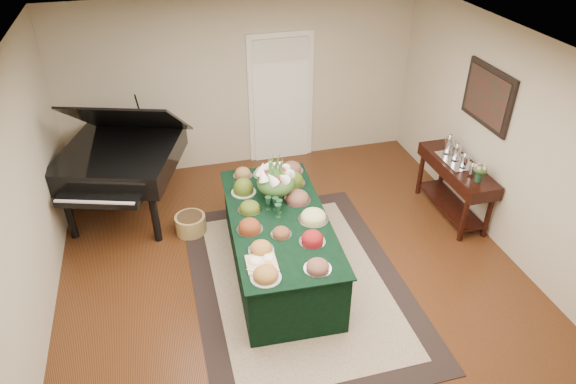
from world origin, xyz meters
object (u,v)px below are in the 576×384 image
object	(u,v)px
buffet_table	(279,244)
floral_centerpiece	(276,178)
mahogany_sideboard	(456,175)
grand_piano	(121,157)

from	to	relation	value
buffet_table	floral_centerpiece	xyz separation A→B (m)	(0.07, 0.41, 0.67)
floral_centerpiece	buffet_table	bearing A→B (deg)	-99.51
buffet_table	mahogany_sideboard	bearing A→B (deg)	11.63
floral_centerpiece	grand_piano	xyz separation A→B (m)	(-1.81, 1.33, -0.17)
floral_centerpiece	grand_piano	world-z (taller)	grand_piano
buffet_table	floral_centerpiece	size ratio (longest dim) A/B	5.04
grand_piano	mahogany_sideboard	bearing A→B (deg)	-15.26
buffet_table	grand_piano	size ratio (longest dim) A/B	1.17
buffet_table	mahogany_sideboard	world-z (taller)	mahogany_sideboard
buffet_table	mahogany_sideboard	xyz separation A→B (m)	(2.64, 0.54, 0.23)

